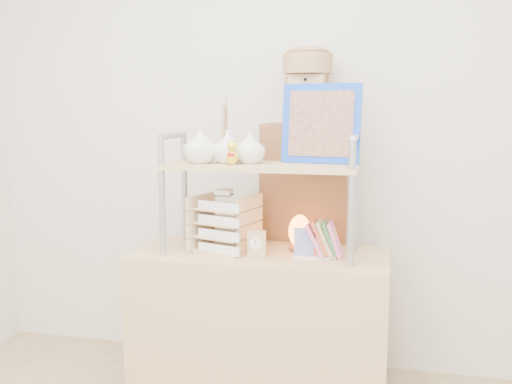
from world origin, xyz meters
TOP-DOWN VIEW (x-y plane):
  - room_shell at (0.00, 0.39)m, footprint 3.42×3.41m
  - desk at (0.00, 1.20)m, footprint 1.20×0.50m
  - cabinet at (0.17, 1.57)m, footprint 0.46×0.27m
  - hutch at (-0.03, 1.21)m, footprint 0.90×0.34m
  - letter_tray at (-0.18, 1.20)m, footprint 0.30×0.29m
  - salt_lamp at (0.18, 1.27)m, footprint 0.12×0.11m
  - desk_clock at (-0.00, 1.13)m, footprint 0.09×0.05m
  - postcard_stand at (0.26, 1.16)m, footprint 0.20×0.10m
  - drawer_chest at (0.17, 1.55)m, footprint 0.20×0.16m
  - woven_basket at (0.17, 1.55)m, footprint 0.25×0.25m

SIDE VIEW (x-z plane):
  - desk at x=0.00m, z-range 0.00..0.75m
  - cabinet at x=0.17m, z-range 0.00..1.35m
  - postcard_stand at x=0.26m, z-range 0.72..0.86m
  - desk_clock at x=0.00m, z-range 0.75..0.87m
  - salt_lamp at x=0.18m, z-range 0.75..0.93m
  - letter_tray at x=-0.18m, z-range 0.72..1.02m
  - hutch at x=-0.03m, z-range 0.80..1.59m
  - drawer_chest at x=0.17m, z-range 1.35..1.60m
  - woven_basket at x=0.17m, z-range 1.60..1.70m
  - room_shell at x=0.00m, z-range 0.39..3.00m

